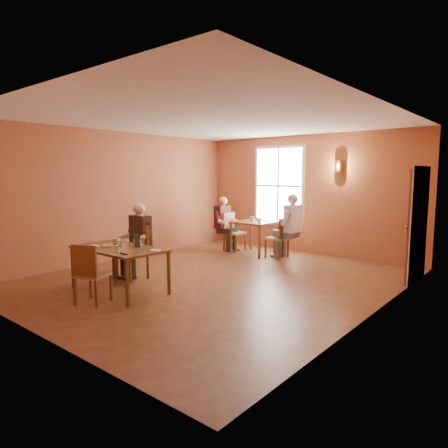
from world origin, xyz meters
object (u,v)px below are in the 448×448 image
Objects in this scene: diner_main at (130,243)px; diner_white at (278,227)px; second_table at (255,238)px; main_table at (120,270)px; chair_diner_maroon at (235,232)px; chair_diner_main at (132,253)px; diner_maroon at (234,225)px; chair_empty at (93,273)px; chair_diner_white at (277,237)px.

diner_white is (1.08, 3.54, 0.05)m from diner_main.
diner_main is at bearing -96.39° from second_table.
chair_diner_maroon is (-0.75, 4.16, 0.12)m from main_table.
diner_white reaches higher than chair_diner_main.
diner_maroon reaches higher than chair_diner_maroon.
chair_diner_main is at bearing 127.57° from main_table.
diner_main reaches higher than chair_diner_maroon.
second_table is 0.69× the size of diner_maroon.
diner_main is 1.49× the size of second_table.
diner_maroon reaches higher than chair_empty.
second_table is 0.94× the size of chair_diner_maroon.
main_table is at bearing 128.88° from diner_main.
chair_diner_main is 3.68m from diner_white.
diner_white reaches higher than chair_empty.
second_table is 0.65m from chair_diner_white.
diner_main is at bearing 90.00° from chair_diner_main.
diner_maroon is (-1.00, 4.81, 0.21)m from chair_empty.
chair_diner_maroon reaches higher than chair_empty.
diner_white is (0.36, 4.81, 0.27)m from chair_empty.
diner_main is 0.94× the size of diner_white.
diner_maroon is at bearing -85.39° from chair_diner_main.
diner_maroon is at bearing 90.00° from diner_white.
second_table is 0.76m from diner_white.
chair_diner_maroon is (-1.30, 0.00, 0.02)m from chair_diner_white.
main_table is 4.22m from diner_white.
chair_diner_white is (1.05, 3.51, -0.03)m from chair_diner_main.
diner_white reaches higher than main_table.
chair_empty is at bearing 176.03° from chair_diner_white.
chair_diner_main is 1.06× the size of chair_diner_white.
main_table is 1.19× the size of diner_maroon.
chair_diner_main reaches higher than second_table.
chair_empty is (0.21, -0.65, 0.09)m from main_table.
diner_white is 1.09× the size of diner_maroon.
chair_diner_white reaches higher than chair_empty.
chair_empty is at bearing -71.78° from main_table.
second_table is at bearing 90.00° from diner_maroon.
main_table is 1.58× the size of chair_diner_main.
chair_diner_main is 1.08× the size of chair_empty.
second_table is (0.40, 3.51, -0.10)m from chair_diner_main.
second_table is at bearing 90.00° from diner_white.
chair_diner_maroon is (-0.65, 0.00, 0.09)m from second_table.
chair_diner_white is at bearing -106.47° from diner_main.
diner_white is at bearing 90.00° from diner_maroon.
main_table is 1.63× the size of chair_diner_maroon.
diner_maroon is at bearing 180.00° from second_table.
diner_white is at bearing 0.00° from second_table.
main_table is 1.09× the size of diner_white.
chair_diner_main is 3.53m from diner_maroon.
diner_main is 3.56m from chair_diner_maroon.
chair_empty is at bearing 118.80° from chair_diner_main.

